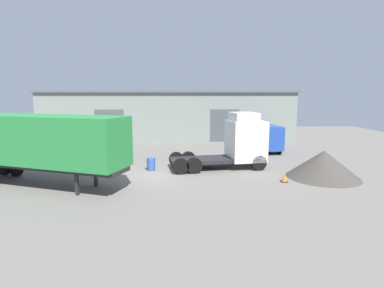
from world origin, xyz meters
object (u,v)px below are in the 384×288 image
delivery_van_blue (263,136)px  oil_drum (151,164)px  tractor_unit_white (238,142)px  container_trailer_green (40,141)px  gravel_pile (323,164)px  traffic_cone (284,178)px

delivery_van_blue → oil_drum: size_ratio=6.07×
oil_drum → tractor_unit_white: bearing=6.8°
container_trailer_green → oil_drum: size_ratio=11.89×
container_trailer_green → delivery_van_blue: size_ratio=1.96×
gravel_pile → container_trailer_green: bearing=-175.6°
gravel_pile → traffic_cone: 2.96m
tractor_unit_white → container_trailer_green: size_ratio=0.66×
delivery_van_blue → oil_drum: delivery_van_blue is taller
oil_drum → traffic_cone: bearing=-19.8°
oil_drum → traffic_cone: size_ratio=1.60×
tractor_unit_white → delivery_van_blue: bearing=52.7°
tractor_unit_white → gravel_pile: bearing=-39.2°
container_trailer_green → oil_drum: 7.06m
tractor_unit_white → container_trailer_green: 12.66m
container_trailer_green → delivery_van_blue: (15.52, 10.87, -1.24)m
delivery_van_blue → gravel_pile: delivery_van_blue is taller
delivery_van_blue → traffic_cone: delivery_van_blue is taller
tractor_unit_white → traffic_cone: size_ratio=12.57×
tractor_unit_white → oil_drum: bearing=177.5°
delivery_van_blue → oil_drum: (-9.72, -7.46, -0.90)m
traffic_cone → container_trailer_green: bearing=-178.3°
oil_drum → traffic_cone: 8.85m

